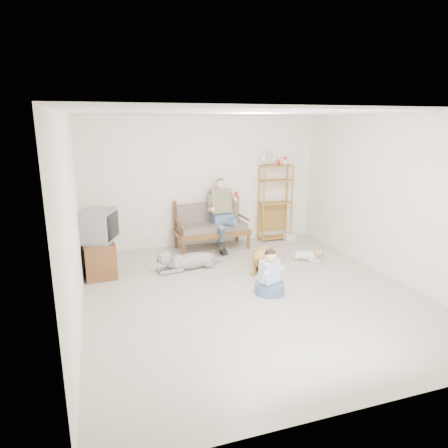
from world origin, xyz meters
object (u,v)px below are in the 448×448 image
object	(u,v)px
tv_stand	(99,257)
golden_retriever	(262,257)
etagere	(275,202)
loveseat	(211,225)

from	to	relation	value
tv_stand	golden_retriever	bearing A→B (deg)	-14.66
etagere	golden_retriever	size ratio (longest dim) A/B	1.57
etagere	golden_retriever	world-z (taller)	etagere
tv_stand	loveseat	bearing A→B (deg)	16.17
etagere	tv_stand	distance (m)	3.97
tv_stand	golden_retriever	world-z (taller)	tv_stand
golden_retriever	loveseat	bearing A→B (deg)	143.54
etagere	tv_stand	bearing A→B (deg)	-165.74
loveseat	etagere	bearing A→B (deg)	2.53
loveseat	etagere	world-z (taller)	etagere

